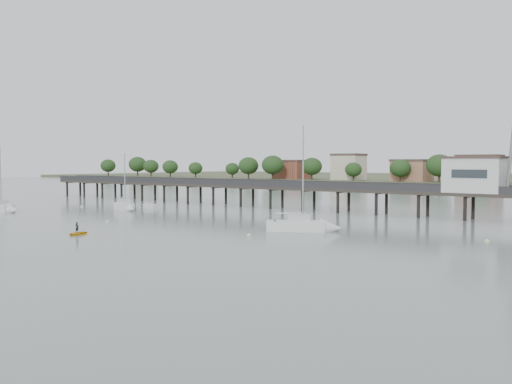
% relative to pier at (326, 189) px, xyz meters
% --- Properties ---
extents(pier, '(150.00, 5.00, 5.50)m').
position_rel_pier_xyz_m(pier, '(0.00, 0.00, 0.00)').
color(pier, '#2D2823').
rests_on(pier, ground).
extents(pier_building, '(8.40, 5.40, 5.30)m').
position_rel_pier_xyz_m(pier_building, '(25.00, 0.00, 2.87)').
color(pier_building, silver).
rests_on(pier_building, ground).
extents(sailboat_a, '(7.29, 3.00, 11.81)m').
position_rel_pier_xyz_m(sailboat_a, '(-41.73, -35.29, -3.14)').
color(sailboat_a, white).
rests_on(sailboat_a, ground).
extents(sailboat_c, '(8.30, 6.34, 13.63)m').
position_rel_pier_xyz_m(sailboat_c, '(13.50, -26.40, -3.15)').
color(sailboat_c, white).
rests_on(sailboat_c, ground).
extents(sailboat_b, '(6.43, 3.44, 10.40)m').
position_rel_pier_xyz_m(sailboat_b, '(-27.94, -20.54, -3.14)').
color(sailboat_b, white).
rests_on(sailboat_b, ground).
extents(white_tender, '(3.39, 1.77, 1.26)m').
position_rel_pier_xyz_m(white_tender, '(-28.47, -14.45, -3.41)').
color(white_tender, white).
rests_on(white_tender, ground).
extents(yellow_dinghy, '(1.98, 0.96, 2.67)m').
position_rel_pier_xyz_m(yellow_dinghy, '(-6.29, -45.65, -3.79)').
color(yellow_dinghy, yellow).
rests_on(yellow_dinghy, ground).
extents(dinghy_occupant, '(0.79, 1.33, 0.30)m').
position_rel_pier_xyz_m(dinghy_occupant, '(-6.29, -45.65, -3.79)').
color(dinghy_occupant, black).
rests_on(dinghy_occupant, ground).
extents(mooring_buoys, '(89.46, 15.01, 0.39)m').
position_rel_pier_xyz_m(mooring_buoys, '(7.02, -29.30, -3.71)').
color(mooring_buoys, '#F3EFBD').
rests_on(mooring_buoys, ground).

